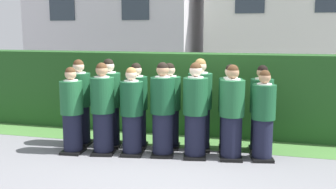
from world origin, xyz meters
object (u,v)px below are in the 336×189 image
Objects in this scene: student_front_row_5 at (232,115)px; student_rear_row_2 at (137,108)px; student_front_row_2 at (132,114)px; student_front_row_4 at (195,113)px; student_rear_row_5 at (230,110)px; student_rear_row_6 at (261,111)px; student_rear_row_3 at (169,108)px; student_front_row_0 at (72,112)px; student_front_row_1 at (103,111)px; student_front_row_3 at (163,112)px; student_front_row_6 at (263,118)px; student_rear_row_0 at (80,105)px; student_rear_row_4 at (200,107)px; student_rear_row_1 at (109,105)px.

student_front_row_5 is 1.80m from student_rear_row_2.
student_front_row_2 is 1.11m from student_front_row_4.
student_rear_row_6 is at bearing 10.49° from student_rear_row_5.
student_rear_row_2 is 1.00× the size of student_rear_row_3.
student_front_row_4 reaches higher than student_front_row_2.
student_rear_row_2 is at bearing -171.49° from student_rear_row_6.
student_front_row_1 is at bearing 9.73° from student_front_row_0.
student_front_row_3 reaches higher than student_front_row_6.
student_rear_row_4 is at bearing 6.66° from student_rear_row_0.
student_front_row_4 is 1.07× the size of student_front_row_6.
student_front_row_0 is 0.92× the size of student_rear_row_4.
student_front_row_2 is 0.93× the size of student_rear_row_1.
student_front_row_4 reaches higher than student_front_row_5.
student_front_row_6 is at bearing 7.63° from student_front_row_1.
student_front_row_3 reaches higher than student_rear_row_3.
student_rear_row_3 is at bearing 46.90° from student_front_row_2.
student_rear_row_1 is (0.59, 0.04, 0.01)m from student_rear_row_0.
student_front_row_3 reaches higher than student_rear_row_2.
student_rear_row_0 is (-2.88, 0.13, 0.01)m from student_front_row_5.
student_front_row_4 reaches higher than student_rear_row_5.
student_front_row_1 is 0.52m from student_front_row_2.
student_front_row_0 is 0.97× the size of student_rear_row_2.
student_rear_row_4 is (2.26, 0.26, 0.02)m from student_rear_row_0.
student_rear_row_0 reaches higher than student_rear_row_3.
student_front_row_4 is at bearing -89.14° from student_rear_row_4.
student_rear_row_1 is 0.99× the size of student_rear_row_4.
student_rear_row_6 is at bearing 8.51° from student_rear_row_2.
student_front_row_2 is (1.07, 0.16, 0.00)m from student_front_row_0.
student_rear_row_0 is at bearing 175.03° from student_front_row_4.
student_rear_row_5 is at bearing 100.27° from student_front_row_5.
student_front_row_5 reaches higher than student_rear_row_6.
student_rear_row_6 is at bearing 51.18° from student_front_row_5.
student_front_row_1 is 0.99× the size of student_front_row_3.
student_rear_row_5 reaches higher than student_front_row_0.
student_rear_row_4 reaches higher than student_front_row_4.
student_front_row_6 is 0.96× the size of student_rear_row_2.
student_front_row_3 is at bearing -30.13° from student_rear_row_2.
student_rear_row_4 is at bearing 7.40° from student_rear_row_2.
student_rear_row_3 is (1.70, 0.23, -0.02)m from student_rear_row_0.
student_rear_row_3 is at bearing 170.95° from student_front_row_6.
student_front_row_4 is at bearing -171.91° from student_front_row_6.
student_rear_row_2 is (1.00, 0.61, 0.02)m from student_front_row_0.
student_front_row_2 is 0.99× the size of student_rear_row_6.
student_rear_row_3 is at bearing 24.62° from student_front_row_0.
student_rear_row_4 is (0.56, 0.50, 0.02)m from student_front_row_3.
student_front_row_2 is at bearing 8.75° from student_front_row_0.
student_rear_row_0 is at bearing 164.00° from student_front_row_2.
student_front_row_6 is 0.97× the size of student_rear_row_5.
student_front_row_5 reaches higher than student_rear_row_3.
student_front_row_0 is at bearing -160.55° from student_rear_row_4.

